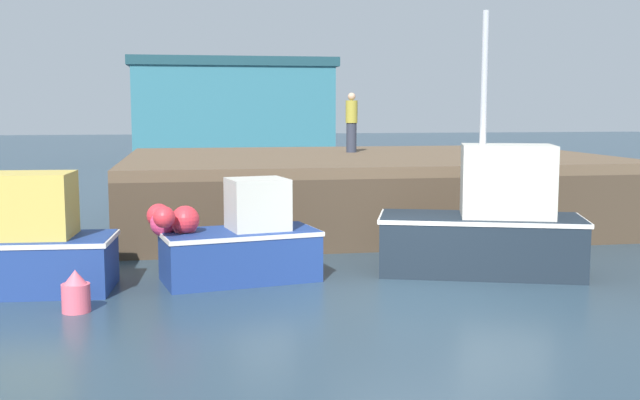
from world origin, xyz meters
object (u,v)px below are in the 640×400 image
Objects in this scene: mooring_buoy_foreground at (76,293)px; fishing_boat_near_right at (236,241)px; rowboat at (499,253)px; dockworker at (351,122)px; fishing_boat_mid at (488,225)px; fishing_boat_near_left at (13,249)px.

fishing_boat_near_right is at bearing 34.25° from mooring_buoy_foreground.
rowboat is at bearing 18.52° from mooring_buoy_foreground.
fishing_boat_near_right is at bearing -116.21° from dockworker.
dockworker is at bearing 96.76° from fishing_boat_mid.
fishing_boat_near_left is 5.55× the size of mooring_buoy_foreground.
mooring_buoy_foreground is at bearing -161.48° from rowboat.
mooring_buoy_foreground is (-7.26, -1.52, -0.64)m from fishing_boat_mid.
dockworker is 2.58× the size of mooring_buoy_foreground.
fishing_boat_mid is at bearing 11.80° from mooring_buoy_foreground.
fishing_boat_near_right reaches higher than rowboat.
fishing_boat_mid reaches higher than rowboat.
dockworker reaches higher than mooring_buoy_foreground.
fishing_boat_near_left is 1.16× the size of fishing_boat_near_right.
dockworker is at bearing 104.00° from rowboat.
fishing_boat_mid reaches higher than fishing_boat_near_right.
fishing_boat_mid is 7.43× the size of mooring_buoy_foreground.
dockworker is at bearing 46.22° from fishing_boat_near_left.
fishing_boat_near_left is 9.32m from rowboat.
fishing_boat_near_left reaches higher than fishing_boat_near_right.
fishing_boat_mid reaches higher than mooring_buoy_foreground.
fishing_boat_near_left is 2.15× the size of dockworker.
mooring_buoy_foreground is (-2.56, -1.74, -0.42)m from fishing_boat_near_right.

